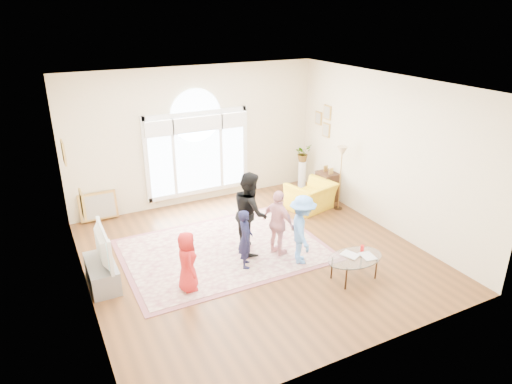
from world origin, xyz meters
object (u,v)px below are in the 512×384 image
area_rug (224,250)px  coffee_table (355,258)px  television (99,246)px  tv_console (102,273)px  armchair (311,196)px

area_rug → coffee_table: (1.62, -1.93, 0.39)m
coffee_table → television: bearing=153.1°
tv_console → armchair: bearing=11.7°
tv_console → television: 0.52m
area_rug → television: (-2.28, -0.13, 0.72)m
area_rug → armchair: bearing=18.8°
coffee_table → area_rug: bearing=127.8°
area_rug → tv_console: size_ratio=3.60×
tv_console → armchair: size_ratio=1.01×
area_rug → armchair: (2.58, 0.88, 0.31)m
area_rug → television: television is taller
tv_console → television: size_ratio=0.93×
tv_console → armchair: armchair is taller
television → coffee_table: bearing=-24.7°
television → armchair: bearing=11.8°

